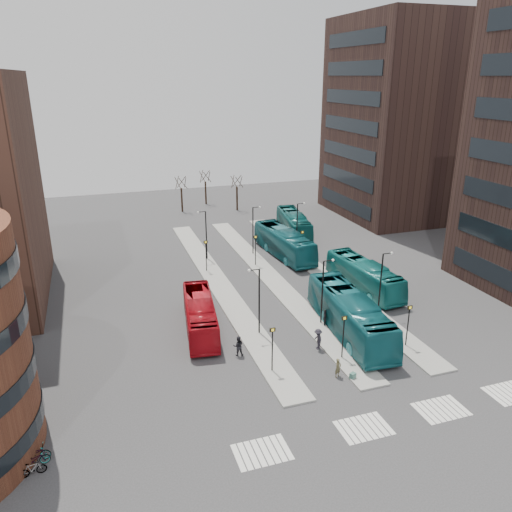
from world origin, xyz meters
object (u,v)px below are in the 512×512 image
object	(u,v)px
bicycle_near	(34,460)
teal_bus_a	(350,314)
red_bus	(200,315)
traveller	(338,368)
commuter_a	(238,346)
commuter_c	(318,339)
teal_bus_d	(294,224)
teal_bus_c	(364,276)
commuter_b	(325,318)
bicycle_far	(34,453)
teal_bus_b	(284,243)
suitcase	(353,376)
bicycle_mid	(33,469)

from	to	relation	value
bicycle_near	teal_bus_a	bearing A→B (deg)	-81.68
red_bus	traveller	size ratio (longest dim) A/B	6.93
commuter_a	commuter_c	distance (m)	6.68
commuter_a	teal_bus_d	bearing A→B (deg)	-108.85
teal_bus_c	commuter_c	xyz separation A→B (m)	(-9.88, -9.68, -0.68)
teal_bus_a	traveller	world-z (taller)	teal_bus_a
commuter_b	bicycle_far	distance (m)	25.67
teal_bus_b	teal_bus_c	world-z (taller)	teal_bus_b
suitcase	bicycle_mid	world-z (taller)	bicycle_mid
teal_bus_b	teal_bus_c	distance (m)	13.21
teal_bus_d	commuter_c	size ratio (longest dim) A/B	6.44
teal_bus_c	teal_bus_d	xyz separation A→B (m)	(0.42, 20.35, 0.04)
bicycle_far	bicycle_near	bearing A→B (deg)	-173.42
teal_bus_d	bicycle_near	distance (m)	48.74
bicycle_far	bicycle_mid	bearing A→B (deg)	-173.42
suitcase	commuter_c	distance (m)	5.01
teal_bus_a	traveller	bearing A→B (deg)	-120.25
teal_bus_a	bicycle_far	distance (m)	26.43
teal_bus_d	commuter_c	bearing A→B (deg)	-99.51
teal_bus_b	traveller	xyz separation A→B (m)	(-6.05, -26.45, -0.97)
teal_bus_a	bicycle_near	size ratio (longest dim) A/B	7.29
traveller	bicycle_far	size ratio (longest dim) A/B	0.81
teal_bus_d	commuter_c	world-z (taller)	teal_bus_d
red_bus	bicycle_far	bearing A→B (deg)	-127.18
teal_bus_a	teal_bus_d	world-z (taller)	teal_bus_a
teal_bus_a	teal_bus_c	bearing A→B (deg)	57.71
commuter_a	bicycle_mid	distance (m)	17.24
traveller	commuter_b	bearing A→B (deg)	47.03
teal_bus_d	bicycle_near	world-z (taller)	teal_bus_d
teal_bus_d	teal_bus_c	bearing A→B (deg)	-81.76
teal_bus_c	bicycle_near	size ratio (longest dim) A/B	6.25
red_bus	teal_bus_a	world-z (taller)	teal_bus_a
teal_bus_b	commuter_b	bearing A→B (deg)	-105.09
commuter_c	bicycle_near	world-z (taller)	commuter_c
suitcase	teal_bus_d	size ratio (longest dim) A/B	0.05
red_bus	teal_bus_d	size ratio (longest dim) A/B	0.91
bicycle_near	commuter_a	bearing A→B (deg)	-71.91
suitcase	bicycle_mid	size ratio (longest dim) A/B	0.36
suitcase	teal_bus_c	bearing A→B (deg)	32.63
commuter_a	commuter_c	xyz separation A→B (m)	(6.59, -1.10, 0.04)
commuter_b	bicycle_mid	size ratio (longest dim) A/B	1.07
traveller	commuter_a	xyz separation A→B (m)	(-6.26, 5.34, 0.10)
red_bus	bicycle_mid	distance (m)	19.10
red_bus	suitcase	bearing A→B (deg)	-43.17
teal_bus_b	teal_bus_d	bearing A→B (deg)	54.84
commuter_c	bicycle_far	size ratio (longest dim) A/B	0.97
commuter_a	suitcase	bearing A→B (deg)	151.31
red_bus	teal_bus_b	world-z (taller)	teal_bus_b
teal_bus_d	bicycle_far	bearing A→B (deg)	-121.64
traveller	commuter_b	world-z (taller)	commuter_b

